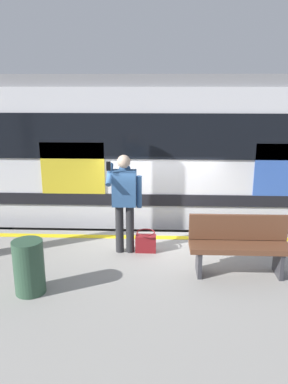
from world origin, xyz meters
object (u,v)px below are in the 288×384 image
(passenger, at_px, (124,196))
(train_carriage, at_px, (176,146))
(trash_bin, at_px, (29,267))
(handbag, at_px, (146,242))
(bench, at_px, (239,243))

(passenger, bearing_deg, train_carriage, -109.51)
(trash_bin, bearing_deg, handbag, -137.56)
(train_carriage, bearing_deg, trash_bin, 62.39)
(trash_bin, bearing_deg, train_carriage, -117.61)
(bench, height_order, trash_bin, bench)
(train_carriage, xyz_separation_m, handbag, (0.61, 2.73, -1.26))
(train_carriage, height_order, passenger, train_carriage)
(passenger, bearing_deg, bench, 158.57)
(train_carriage, height_order, handbag, train_carriage)
(train_carriage, xyz_separation_m, passenger, (0.97, 2.74, -0.42))
(train_carriage, bearing_deg, passenger, 70.49)
(bench, bearing_deg, passenger, -21.43)
(handbag, relative_size, trash_bin, 0.48)
(passenger, bearing_deg, trash_bin, 49.69)
(train_carriage, relative_size, passenger, 7.16)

